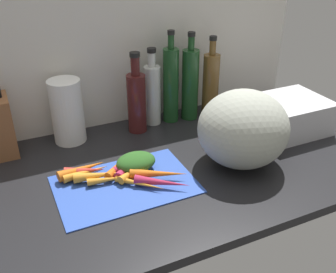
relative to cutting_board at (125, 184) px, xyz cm
name	(u,v)px	position (x,y,z in cm)	size (l,w,h in cm)	color
ground_plane	(137,175)	(5.92, 5.85, -1.90)	(170.00, 80.00, 3.00)	black
wall_back	(96,50)	(5.92, 44.35, 29.60)	(170.00, 3.00, 60.00)	silver
cutting_board	(125,184)	(0.00, 0.00, 0.00)	(41.85, 27.81, 0.80)	#2D51B7
carrot_0	(159,174)	(10.39, -1.98, 2.07)	(3.34, 3.34, 17.69)	orange
carrot_1	(98,175)	(-6.78, 5.14, 2.03)	(3.26, 3.26, 14.99)	orange
carrot_2	(86,172)	(-9.70, 8.71, 1.75)	(2.70, 2.70, 14.66)	orange
carrot_3	(140,184)	(3.50, -3.48, 1.41)	(2.02, 2.02, 15.84)	orange
carrot_4	(85,171)	(-9.94, 9.32, 2.07)	(3.34, 3.34, 12.42)	red
carrot_5	(133,169)	(4.38, 4.38, 1.68)	(2.56, 2.56, 12.35)	#B2264C
carrot_6	(82,169)	(-10.53, 10.42, 2.17)	(3.54, 3.54, 15.55)	orange
carrot_7	(119,165)	(1.16, 8.62, 1.79)	(2.77, 2.77, 15.01)	orange
carrot_8	(133,171)	(3.94, 3.20, 1.75)	(2.69, 2.69, 12.57)	orange
carrot_9	(162,183)	(9.55, -6.47, 1.92)	(3.04, 3.04, 16.82)	#B2264C
carrot_10	(125,168)	(2.26, 5.90, 1.91)	(3.01, 3.01, 11.13)	#B2264C
carrot_11	(108,179)	(-4.46, 2.45, 1.54)	(2.27, 2.27, 12.84)	orange
carrot_greens_pile	(134,162)	(5.43, 5.94, 3.11)	(12.83, 9.87, 5.43)	#2D6023
winter_squash	(243,129)	(39.39, -3.75, 12.23)	(29.66, 28.66, 25.26)	#B2B7A8
paper_towel_roll	(67,111)	(-8.67, 35.35, 11.30)	(11.41, 11.41, 23.40)	white
bottle_0	(137,101)	(16.68, 32.45, 11.99)	(7.18, 7.18, 30.83)	#471919
bottle_1	(152,93)	(24.60, 36.00, 12.28)	(6.37, 6.37, 30.47)	silver
bottle_2	(171,84)	(32.10, 35.15, 15.02)	(6.12, 6.12, 36.41)	#19421E
bottle_3	(190,84)	(40.10, 34.15, 14.39)	(6.68, 6.68, 35.15)	#19421E
bottle_4	(211,84)	(49.05, 33.25, 13.10)	(6.63, 6.63, 32.89)	brown
dish_rack	(290,115)	(69.74, 8.29, 5.90)	(26.07, 23.01, 12.61)	silver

